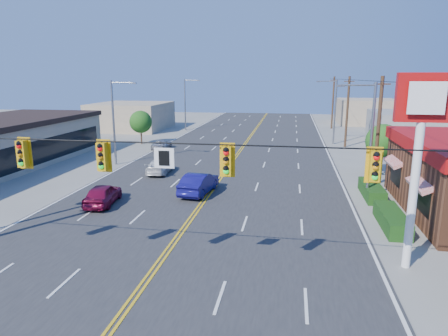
% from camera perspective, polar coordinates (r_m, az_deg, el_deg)
% --- Properties ---
extents(ground, '(160.00, 160.00, 0.00)m').
position_cam_1_polar(ground, '(16.96, -11.93, -16.82)').
color(ground, gray).
rests_on(ground, ground).
extents(road, '(20.00, 120.00, 0.06)m').
position_cam_1_polar(road, '(35.10, -0.00, -0.77)').
color(road, '#2D2D30').
rests_on(road, ground).
extents(signal_span, '(24.32, 0.34, 9.00)m').
position_cam_1_polar(signal_span, '(15.21, -13.20, -0.53)').
color(signal_span, '#47301E').
rests_on(signal_span, ground).
extents(kfc_pylon, '(2.20, 0.36, 8.50)m').
position_cam_1_polar(kfc_pylon, '(18.53, 26.21, 4.50)').
color(kfc_pylon, white).
rests_on(kfc_pylon, ground).
extents(streetlight_se, '(2.55, 0.25, 8.00)m').
position_cam_1_polar(streetlight_se, '(28.34, 19.94, 4.40)').
color(streetlight_se, gray).
rests_on(streetlight_se, ground).
extents(streetlight_ne, '(2.55, 0.25, 8.00)m').
position_cam_1_polar(streetlight_ne, '(52.01, 15.39, 8.25)').
color(streetlight_ne, gray).
rests_on(streetlight_ne, ground).
extents(streetlight_sw, '(2.55, 0.25, 8.00)m').
position_cam_1_polar(streetlight_sw, '(39.44, -15.26, 6.91)').
color(streetlight_sw, gray).
rests_on(streetlight_sw, ground).
extents(streetlight_nw, '(2.55, 0.25, 8.00)m').
position_cam_1_polar(streetlight_nw, '(63.91, -5.41, 9.43)').
color(streetlight_nw, gray).
rests_on(streetlight_nw, ground).
extents(utility_pole_near, '(0.28, 0.28, 8.40)m').
position_cam_1_polar(utility_pole_near, '(32.54, 21.13, 4.75)').
color(utility_pole_near, '#47301E').
rests_on(utility_pole_near, ground).
extents(utility_pole_mid, '(0.28, 0.28, 8.40)m').
position_cam_1_polar(utility_pole_mid, '(50.21, 17.19, 7.62)').
color(utility_pole_mid, '#47301E').
rests_on(utility_pole_mid, ground).
extents(utility_pole_far, '(0.28, 0.28, 8.40)m').
position_cam_1_polar(utility_pole_far, '(68.05, 15.29, 8.98)').
color(utility_pole_far, '#47301E').
rests_on(utility_pole_far, ground).
extents(tree_kfc_rear, '(2.94, 2.94, 4.41)m').
position_cam_1_polar(tree_kfc_rear, '(36.85, 21.77, 3.57)').
color(tree_kfc_rear, '#47301E').
rests_on(tree_kfc_rear, ground).
extents(tree_west, '(2.80, 2.80, 4.20)m').
position_cam_1_polar(tree_west, '(51.46, -11.81, 6.46)').
color(tree_west, '#47301E').
rests_on(tree_west, ground).
extents(bld_east_mid, '(12.00, 10.00, 4.00)m').
position_cam_1_polar(bld_east_mid, '(56.39, 26.48, 5.12)').
color(bld_east_mid, gray).
rests_on(bld_east_mid, ground).
extents(bld_west_far, '(11.00, 12.00, 4.20)m').
position_cam_1_polar(bld_west_far, '(67.06, -13.05, 7.25)').
color(bld_west_far, tan).
rests_on(bld_west_far, ground).
extents(bld_east_far, '(10.00, 10.00, 4.40)m').
position_cam_1_polar(bld_east_far, '(77.02, 19.73, 7.60)').
color(bld_east_far, tan).
rests_on(bld_east_far, ground).
extents(car_magenta, '(2.14, 4.23, 1.38)m').
position_cam_1_polar(car_magenta, '(27.64, -16.92, -3.71)').
color(car_magenta, maroon).
rests_on(car_magenta, ground).
extents(car_blue, '(2.16, 4.80, 1.53)m').
position_cam_1_polar(car_blue, '(28.94, -3.60, -2.27)').
color(car_blue, navy).
rests_on(car_blue, ground).
extents(car_white, '(1.97, 4.37, 1.24)m').
position_cam_1_polar(car_white, '(35.48, -9.12, 0.19)').
color(car_white, silver).
rests_on(car_white, ground).
extents(car_silver, '(2.05, 3.96, 1.07)m').
position_cam_1_polar(car_silver, '(47.41, -8.88, 3.29)').
color(car_silver, '#B6B6BB').
rests_on(car_silver, ground).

